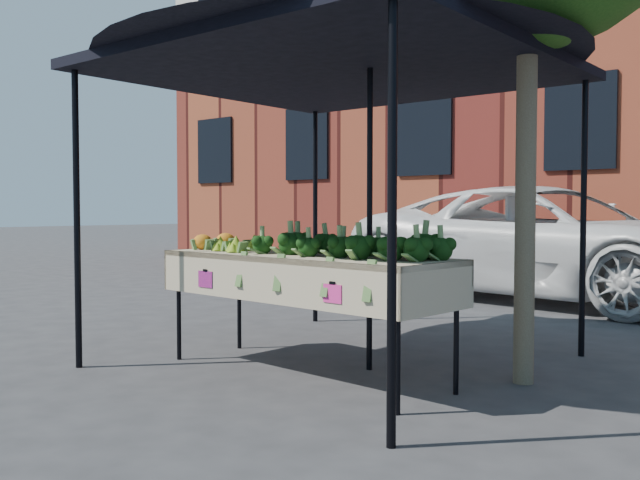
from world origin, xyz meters
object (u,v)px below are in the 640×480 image
at_px(canopy, 340,192).
at_px(vehicle, 549,94).
at_px(table, 303,315).
at_px(street_tree, 527,91).

relative_size(canopy, vehicle, 0.56).
distance_m(table, street_tree, 2.26).
bearing_deg(table, vehicle, 92.68).
xyz_separation_m(canopy, vehicle, (-0.18, 4.92, 1.44)).
bearing_deg(vehicle, canopy, -169.69).
distance_m(table, canopy, 1.07).
bearing_deg(table, canopy, 97.59).
height_order(table, street_tree, street_tree).
xyz_separation_m(table, vehicle, (-0.26, 5.46, 2.36)).
distance_m(canopy, vehicle, 5.13).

